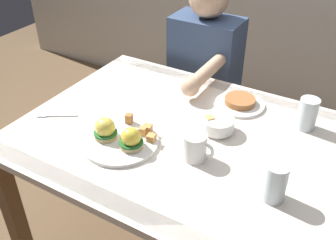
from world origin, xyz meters
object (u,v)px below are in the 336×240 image
(fork, at_px, (55,116))
(water_glass_far, at_px, (307,116))
(water_glass_near, at_px, (275,184))
(coffee_mug, at_px, (195,146))
(dining_table, at_px, (183,157))
(side_plate, at_px, (240,103))
(eggs_benedict_plate, at_px, (120,138))
(diner_person, at_px, (203,76))
(fruit_bowl, at_px, (218,125))

(fork, height_order, water_glass_far, water_glass_far)
(water_glass_near, relative_size, water_glass_far, 1.02)
(fork, bearing_deg, coffee_mug, 4.70)
(dining_table, distance_m, water_glass_far, 0.48)
(fork, xyz_separation_m, water_glass_near, (0.87, 0.00, 0.05))
(dining_table, xyz_separation_m, side_plate, (0.10, 0.29, 0.12))
(dining_table, bearing_deg, eggs_benedict_plate, -135.09)
(water_glass_near, bearing_deg, eggs_benedict_plate, -178.33)
(dining_table, relative_size, water_glass_far, 9.88)
(water_glass_near, distance_m, diner_person, 0.97)
(fork, bearing_deg, water_glass_near, 0.10)
(fruit_bowl, bearing_deg, fork, -158.79)
(water_glass_far, distance_m, diner_person, 0.69)
(side_plate, height_order, diner_person, diner_person)
(dining_table, xyz_separation_m, fork, (-0.49, -0.15, 0.11))
(water_glass_near, bearing_deg, fork, -179.90)
(eggs_benedict_plate, distance_m, side_plate, 0.53)
(dining_table, height_order, fruit_bowl, fruit_bowl)
(coffee_mug, height_order, fork, coffee_mug)
(eggs_benedict_plate, height_order, water_glass_near, water_glass_near)
(side_plate, bearing_deg, coffee_mug, -90.60)
(water_glass_far, bearing_deg, dining_table, -144.11)
(water_glass_far, height_order, side_plate, water_glass_far)
(fruit_bowl, relative_size, fork, 0.84)
(eggs_benedict_plate, bearing_deg, side_plate, 59.52)
(dining_table, bearing_deg, water_glass_far, 35.89)
(coffee_mug, height_order, water_glass_near, water_glass_near)
(dining_table, bearing_deg, water_glass_near, -21.38)
(fork, bearing_deg, water_glass_far, 25.82)
(eggs_benedict_plate, height_order, water_glass_far, water_glass_far)
(fork, xyz_separation_m, water_glass_far, (0.86, 0.42, 0.05))
(water_glass_far, xyz_separation_m, diner_person, (-0.58, 0.33, -0.14))
(coffee_mug, height_order, side_plate, coffee_mug)
(water_glass_far, bearing_deg, coffee_mug, -126.38)
(fork, distance_m, water_glass_far, 0.96)
(dining_table, relative_size, eggs_benedict_plate, 4.44)
(diner_person, bearing_deg, fork, -110.50)
(dining_table, distance_m, fork, 0.53)
(side_plate, bearing_deg, fruit_bowl, -91.25)
(eggs_benedict_plate, height_order, coffee_mug, coffee_mug)
(dining_table, distance_m, eggs_benedict_plate, 0.27)
(side_plate, bearing_deg, diner_person, 135.33)
(dining_table, bearing_deg, diner_person, 109.48)
(coffee_mug, xyz_separation_m, fork, (-0.59, -0.05, -0.05))
(dining_table, distance_m, side_plate, 0.33)
(water_glass_near, bearing_deg, side_plate, 122.29)
(water_glass_near, bearing_deg, diner_person, 128.29)
(water_glass_far, xyz_separation_m, side_plate, (-0.27, 0.02, -0.04))
(diner_person, bearing_deg, side_plate, -44.67)
(fruit_bowl, height_order, diner_person, diner_person)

